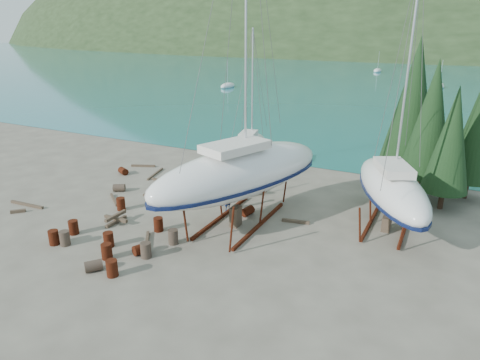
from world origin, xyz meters
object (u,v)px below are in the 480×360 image
at_px(small_sailboat_shore, 250,147).
at_px(large_sailboat_near, 240,172).
at_px(large_sailboat_far, 392,188).
at_px(worker, 228,198).

bearing_deg(small_sailboat_shore, large_sailboat_near, -79.82).
bearing_deg(small_sailboat_shore, large_sailboat_far, -40.84).
relative_size(large_sailboat_near, worker, 11.32).
bearing_deg(large_sailboat_near, worker, 161.23).
xyz_separation_m(large_sailboat_near, small_sailboat_shore, (-4.40, 10.57, -1.46)).
relative_size(large_sailboat_far, worker, 8.67).
xyz_separation_m(large_sailboat_far, worker, (-10.24, -2.21, -1.73)).
distance_m(large_sailboat_near, small_sailboat_shore, 11.54).
distance_m(large_sailboat_near, large_sailboat_far, 9.36).
bearing_deg(large_sailboat_far, worker, 167.43).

